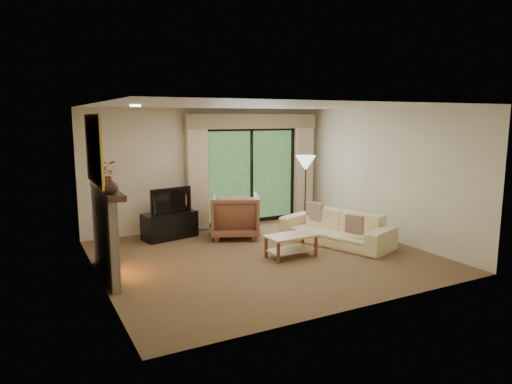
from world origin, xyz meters
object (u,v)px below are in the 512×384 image
media_console (170,225)px  armchair (235,215)px  coffee_table (291,246)px  sofa (336,228)px

media_console → armchair: armchair is taller
media_console → coffee_table: bearing=-68.3°
sofa → armchair: bearing=-153.2°
media_console → coffee_table: media_console is taller
media_console → sofa: size_ratio=0.49×
armchair → sofa: 2.04m
coffee_table → sofa: bearing=12.6°
media_console → armchair: 1.33m
sofa → coffee_table: 1.26m
armchair → coffee_table: size_ratio=1.10×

